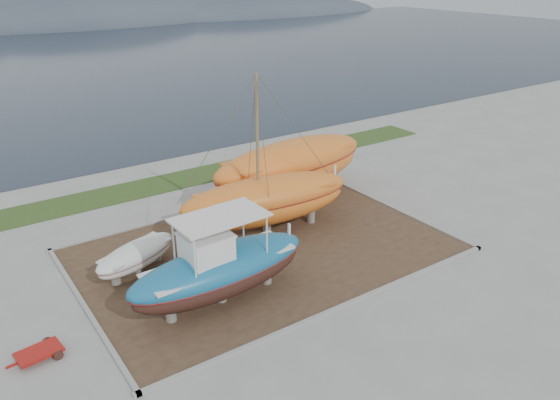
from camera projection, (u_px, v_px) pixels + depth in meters
ground at (313, 286)px, 24.88m from camera, size 140.00×140.00×0.00m
dirt_patch at (265, 250)px, 27.89m from camera, size 18.00×12.00×0.06m
curb_frame at (265, 249)px, 27.87m from camera, size 18.60×12.60×0.15m
grass_strip at (171, 182)px, 36.57m from camera, size 44.00×3.00×0.08m
sea at (13, 66)px, 77.75m from camera, size 260.00×100.00×0.04m
blue_caique at (220, 260)px, 22.88m from camera, size 8.42×2.94×4.01m
white_dinghy at (136, 258)px, 25.67m from camera, size 4.84×3.33×1.36m
orange_sailboat at (266, 157)px, 27.97m from camera, size 9.88×4.00×8.62m
orange_bare_hull at (291, 172)px, 33.08m from camera, size 11.36×4.38×3.64m
red_trailer at (40, 354)px, 20.25m from camera, size 2.51×1.48×0.34m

